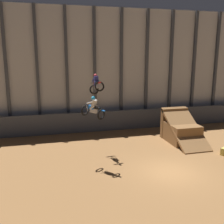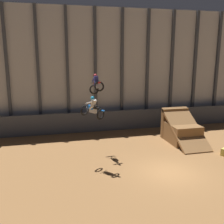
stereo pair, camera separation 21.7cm
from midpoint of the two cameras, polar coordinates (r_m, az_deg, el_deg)
ground_plane at (r=17.92m, az=12.24°, el=-12.66°), size 60.00×60.00×0.00m
arena_back_wall at (r=27.31m, az=1.70°, el=9.26°), size 32.00×0.40×12.07m
lower_barrier at (r=26.81m, az=2.41°, el=-1.71°), size 31.36×0.20×1.99m
dirt_ramp at (r=23.98m, az=14.34°, el=-3.79°), size 2.48×4.67×2.89m
rider_bike_left_air at (r=17.17m, az=-4.48°, el=0.67°), size 1.55×1.66×1.49m
rider_bike_right_air at (r=19.43m, az=-3.73°, el=5.90°), size 0.90×1.74×1.62m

